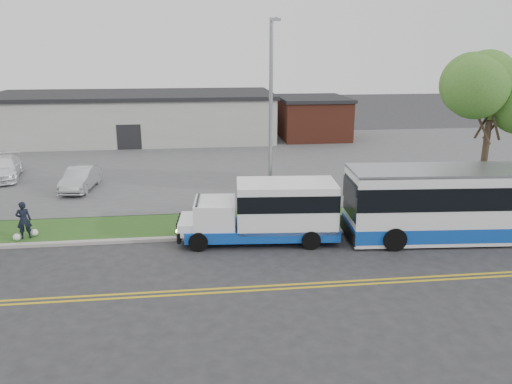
{
  "coord_description": "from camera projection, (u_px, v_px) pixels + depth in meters",
  "views": [
    {
      "loc": [
        -0.5,
        -20.12,
        8.35
      ],
      "look_at": [
        2.32,
        2.9,
        1.6
      ],
      "focal_mm": 35.0,
      "sensor_mm": 36.0,
      "label": 1
    }
  ],
  "objects": [
    {
      "name": "commercial_building",
      "position": [
        135.0,
        117.0,
        45.99
      ],
      "size": [
        25.4,
        10.4,
        4.35
      ],
      "color": "#9E9E99",
      "rests_on": "ground"
    },
    {
      "name": "verge",
      "position": [
        209.0,
        224.0,
        24.32
      ],
      "size": [
        80.0,
        3.3,
        0.1
      ],
      "primitive_type": "cube",
      "color": "#27511B",
      "rests_on": "ground"
    },
    {
      "name": "parked_car_a",
      "position": [
        80.0,
        178.0,
        29.89
      ],
      "size": [
        1.85,
        4.26,
        1.36
      ],
      "primitive_type": "imported",
      "rotation": [
        0.0,
        0.0,
        -0.1
      ],
      "color": "#A8ABAF",
      "rests_on": "parking_lot"
    },
    {
      "name": "tree_east",
      "position": [
        493.0,
        93.0,
        24.33
      ],
      "size": [
        5.2,
        5.2,
        8.33
      ],
      "color": "#342A1C",
      "rests_on": "verge"
    },
    {
      "name": "ground",
      "position": [
        211.0,
        248.0,
        21.57
      ],
      "size": [
        140.0,
        140.0,
        0.0
      ],
      "primitive_type": "plane",
      "color": "#28282B",
      "rests_on": "ground"
    },
    {
      "name": "parked_car_b",
      "position": [
        3.0,
        168.0,
        32.35
      ],
      "size": [
        2.92,
        5.15,
        1.41
      ],
      "primitive_type": "imported",
      "rotation": [
        0.0,
        0.0,
        0.21
      ],
      "color": "white",
      "rests_on": "parking_lot"
    },
    {
      "name": "lane_line_north",
      "position": [
        215.0,
        289.0,
        17.9
      ],
      "size": [
        70.0,
        0.12,
        0.01
      ],
      "primitive_type": "cube",
      "color": "gold",
      "rests_on": "ground"
    },
    {
      "name": "grocery_bag_left",
      "position": [
        17.0,
        237.0,
        22.07
      ],
      "size": [
        0.32,
        0.32,
        0.32
      ],
      "primitive_type": "sphere",
      "color": "white",
      "rests_on": "verge"
    },
    {
      "name": "pedestrian",
      "position": [
        24.0,
        220.0,
        22.15
      ],
      "size": [
        0.72,
        0.58,
        1.72
      ],
      "primitive_type": "imported",
      "rotation": [
        0.0,
        0.0,
        3.44
      ],
      "color": "black",
      "rests_on": "verge"
    },
    {
      "name": "transit_bus",
      "position": [
        478.0,
        203.0,
        22.25
      ],
      "size": [
        11.9,
        3.53,
        3.26
      ],
      "rotation": [
        0.0,
        0.0,
        -0.07
      ],
      "color": "white",
      "rests_on": "ground"
    },
    {
      "name": "brick_wing",
      "position": [
        312.0,
        118.0,
        47.02
      ],
      "size": [
        6.3,
        7.3,
        3.9
      ],
      "color": "brown",
      "rests_on": "ground"
    },
    {
      "name": "streetlight_near",
      "position": [
        271.0,
        117.0,
        23.05
      ],
      "size": [
        0.35,
        1.53,
        9.5
      ],
      "color": "gray",
      "rests_on": "verge"
    },
    {
      "name": "shuttle_bus",
      "position": [
        270.0,
        210.0,
        22.0
      ],
      "size": [
        7.19,
        2.84,
        2.7
      ],
      "rotation": [
        0.0,
        0.0,
        -0.08
      ],
      "color": "#0F41A6",
      "rests_on": "ground"
    },
    {
      "name": "grocery_bag_right",
      "position": [
        34.0,
        233.0,
        22.62
      ],
      "size": [
        0.32,
        0.32,
        0.32
      ],
      "primitive_type": "sphere",
      "color": "white",
      "rests_on": "verge"
    },
    {
      "name": "curb",
      "position": [
        210.0,
        237.0,
        22.59
      ],
      "size": [
        80.0,
        0.3,
        0.15
      ],
      "primitive_type": "cube",
      "color": "#9E9B93",
      "rests_on": "ground"
    },
    {
      "name": "parking_lot",
      "position": [
        203.0,
        161.0,
        37.76
      ],
      "size": [
        80.0,
        25.0,
        0.1
      ],
      "primitive_type": "cube",
      "color": "#4C4C4F",
      "rests_on": "ground"
    },
    {
      "name": "lane_line_south",
      "position": [
        215.0,
        293.0,
        17.61
      ],
      "size": [
        70.0,
        0.12,
        0.01
      ],
      "primitive_type": "cube",
      "color": "gold",
      "rests_on": "ground"
    }
  ]
}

